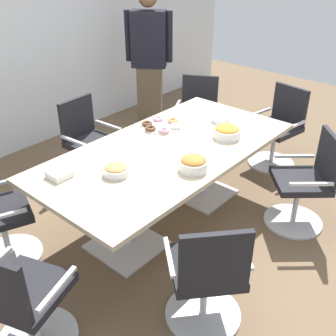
# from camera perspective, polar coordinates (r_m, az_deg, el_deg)

# --- Properties ---
(ground_plane) EXTENTS (10.00, 10.00, 0.01)m
(ground_plane) POSITION_cam_1_polar(r_m,az_deg,el_deg) (3.94, 0.00, -7.02)
(ground_plane) COLOR brown
(back_wall) EXTENTS (8.00, 0.10, 2.80)m
(back_wall) POSITION_cam_1_polar(r_m,az_deg,el_deg) (5.15, -21.67, 17.16)
(back_wall) COLOR silver
(back_wall) RESTS_ON ground
(conference_table) EXTENTS (2.40, 1.20, 0.75)m
(conference_table) POSITION_cam_1_polar(r_m,az_deg,el_deg) (3.60, 0.00, 1.04)
(conference_table) COLOR #CCB793
(conference_table) RESTS_ON ground
(office_chair_0) EXTENTS (0.73, 0.73, 0.91)m
(office_chair_0) POSITION_cam_1_polar(r_m,az_deg,el_deg) (5.02, 4.13, 6.87)
(office_chair_0) COLOR silver
(office_chair_0) RESTS_ON ground
(office_chair_1) EXTENTS (0.58, 0.58, 0.91)m
(office_chair_1) POSITION_cam_1_polar(r_m,az_deg,el_deg) (4.41, -10.97, 3.02)
(office_chair_1) COLOR silver
(office_chair_1) RESTS_ON ground
(office_chair_3) EXTENTS (0.69, 0.69, 0.91)m
(office_chair_3) POSITION_cam_1_polar(r_m,az_deg,el_deg) (2.76, -19.86, -17.57)
(office_chair_3) COLOR silver
(office_chair_3) RESTS_ON ground
(office_chair_4) EXTENTS (0.76, 0.76, 0.91)m
(office_chair_4) POSITION_cam_1_polar(r_m,az_deg,el_deg) (2.76, 5.52, -15.29)
(office_chair_4) COLOR silver
(office_chair_4) RESTS_ON ground
(office_chair_5) EXTENTS (0.76, 0.76, 0.91)m
(office_chair_5) POSITION_cam_1_polar(r_m,az_deg,el_deg) (3.85, 18.78, -2.41)
(office_chair_5) COLOR silver
(office_chair_5) RESTS_ON ground
(office_chair_6) EXTENTS (0.63, 0.63, 0.91)m
(office_chair_6) POSITION_cam_1_polar(r_m,az_deg,el_deg) (4.85, 15.24, 5.00)
(office_chair_6) COLOR silver
(office_chair_6) RESTS_ON ground
(person_standing_1) EXTENTS (0.43, 0.55, 1.84)m
(person_standing_1) POSITION_cam_1_polar(r_m,az_deg,el_deg) (5.44, -2.67, 15.03)
(person_standing_1) COLOR brown
(person_standing_1) RESTS_ON ground
(snack_bowl_pretzels) EXTENTS (0.23, 0.23, 0.12)m
(snack_bowl_pretzels) POSITION_cam_1_polar(r_m,az_deg,el_deg) (3.18, 3.61, 0.64)
(snack_bowl_pretzels) COLOR white
(snack_bowl_pretzels) RESTS_ON conference_table
(snack_bowl_cookies) EXTENTS (0.20, 0.20, 0.09)m
(snack_bowl_cookies) POSITION_cam_1_polar(r_m,az_deg,el_deg) (3.15, -7.33, -0.25)
(snack_bowl_cookies) COLOR white
(snack_bowl_cookies) RESTS_ON conference_table
(snack_bowl_chips_orange) EXTENTS (0.25, 0.25, 0.12)m
(snack_bowl_chips_orange) POSITION_cam_1_polar(r_m,az_deg,el_deg) (3.75, 8.32, 5.10)
(snack_bowl_chips_orange) COLOR white
(snack_bowl_chips_orange) RESTS_ON conference_table
(donut_platter) EXTENTS (0.39, 0.38, 0.04)m
(donut_platter) POSITION_cam_1_polar(r_m,az_deg,el_deg) (3.94, -0.94, 6.05)
(donut_platter) COLOR white
(donut_platter) RESTS_ON conference_table
(plate_stack) EXTENTS (0.18, 0.18, 0.05)m
(plate_stack) POSITION_cam_1_polar(r_m,az_deg,el_deg) (4.09, 7.40, 6.83)
(plate_stack) COLOR white
(plate_stack) RESTS_ON conference_table
(napkin_pile) EXTENTS (0.16, 0.16, 0.05)m
(napkin_pile) POSITION_cam_1_polar(r_m,az_deg,el_deg) (3.21, -15.09, -0.79)
(napkin_pile) COLOR white
(napkin_pile) RESTS_ON conference_table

